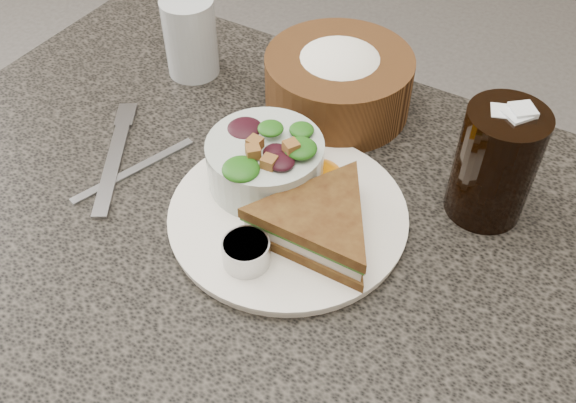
# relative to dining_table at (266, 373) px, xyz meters

# --- Properties ---
(dining_table) EXTENTS (1.00, 0.70, 0.75)m
(dining_table) POSITION_rel_dining_table_xyz_m (0.00, 0.00, 0.00)
(dining_table) COLOR black
(dining_table) RESTS_ON floor
(dinner_plate) EXTENTS (0.28, 0.28, 0.01)m
(dinner_plate) POSITION_rel_dining_table_xyz_m (0.03, 0.02, 0.38)
(dinner_plate) COLOR silver
(dinner_plate) RESTS_ON dining_table
(sandwich) EXTENTS (0.18, 0.18, 0.05)m
(sandwich) POSITION_rel_dining_table_xyz_m (0.08, -0.00, 0.41)
(sandwich) COLOR brown
(sandwich) RESTS_ON dinner_plate
(salad_bowl) EXTENTS (0.16, 0.16, 0.08)m
(salad_bowl) POSITION_rel_dining_table_xyz_m (-0.02, 0.05, 0.43)
(salad_bowl) COLOR #AEBCB4
(salad_bowl) RESTS_ON dinner_plate
(dressing_ramekin) EXTENTS (0.07, 0.07, 0.03)m
(dressing_ramekin) POSITION_rel_dining_table_xyz_m (0.03, -0.07, 0.40)
(dressing_ramekin) COLOR #B0B0B1
(dressing_ramekin) RESTS_ON dinner_plate
(orange_wedge) EXTENTS (0.09, 0.09, 0.03)m
(orange_wedge) POSITION_rel_dining_table_xyz_m (0.03, 0.09, 0.40)
(orange_wedge) COLOR orange
(orange_wedge) RESTS_ON dinner_plate
(fork) EXTENTS (0.12, 0.18, 0.01)m
(fork) POSITION_rel_dining_table_xyz_m (-0.21, -0.02, 0.38)
(fork) COLOR #96989E
(fork) RESTS_ON dining_table
(knife) EXTENTS (0.07, 0.17, 0.00)m
(knife) POSITION_rel_dining_table_xyz_m (-0.18, -0.01, 0.38)
(knife) COLOR #A1A6AD
(knife) RESTS_ON dining_table
(bread_basket) EXTENTS (0.27, 0.27, 0.11)m
(bread_basket) POSITION_rel_dining_table_xyz_m (-0.02, 0.23, 0.43)
(bread_basket) COLOR brown
(bread_basket) RESTS_ON dining_table
(cola_glass) EXTENTS (0.11, 0.11, 0.15)m
(cola_glass) POSITION_rel_dining_table_xyz_m (0.22, 0.15, 0.45)
(cola_glass) COLOR black
(cola_glass) RESTS_ON dining_table
(water_glass) EXTENTS (0.09, 0.09, 0.12)m
(water_glass) POSITION_rel_dining_table_xyz_m (-0.25, 0.20, 0.43)
(water_glass) COLOR #ADB4B9
(water_glass) RESTS_ON dining_table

